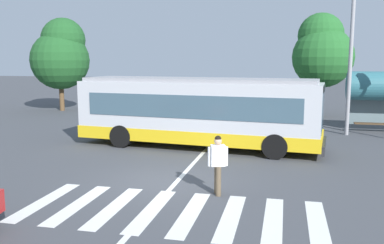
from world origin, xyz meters
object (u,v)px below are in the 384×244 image
pedestrian_crossing_street (218,162)px  parked_car_champagne (258,111)px  city_transit_bus (198,112)px  parked_car_silver (211,110)px  background_tree_left (61,54)px  twin_arm_street_lamp (352,34)px  background_tree_right (322,51)px  parked_car_white (172,108)px

pedestrian_crossing_street → parked_car_champagne: bearing=89.2°
city_transit_bus → parked_car_champagne: city_transit_bus is taller
pedestrian_crossing_street → parked_car_silver: bearing=100.9°
pedestrian_crossing_street → background_tree_left: bearing=130.6°
parked_car_champagne → twin_arm_street_lamp: (4.77, -2.76, 4.35)m
parked_car_silver → background_tree_right: (6.86, 4.30, 3.70)m
city_transit_bus → parked_car_champagne: bearing=74.1°
city_transit_bus → parked_car_white: city_transit_bus is taller
parked_car_white → background_tree_right: 10.94m
parked_car_champagne → twin_arm_street_lamp: 7.02m
city_transit_bus → pedestrian_crossing_street: size_ratio=6.38×
parked_car_white → city_transit_bus: bearing=-67.0°
background_tree_right → parked_car_silver: bearing=-147.9°
parked_car_champagne → twin_arm_street_lamp: size_ratio=0.56×
parked_car_white → parked_car_champagne: size_ratio=0.99×
city_transit_bus → parked_car_silver: (-0.76, 7.67, -0.82)m
pedestrian_crossing_street → city_transit_bus: bearing=107.1°
parked_car_champagne → background_tree_right: bearing=48.5°
pedestrian_crossing_street → parked_car_silver: (-2.70, 13.97, -0.20)m
pedestrian_crossing_street → parked_car_white: (-5.31, 14.23, -0.20)m
background_tree_left → city_transit_bus: bearing=-40.5°
parked_car_white → background_tree_right: bearing=23.1°
twin_arm_street_lamp → background_tree_right: twin_arm_street_lamp is taller
twin_arm_street_lamp → background_tree_left: (-19.89, 6.35, -0.83)m
parked_car_silver → parked_car_champagne: same height
pedestrian_crossing_street → twin_arm_street_lamp: twin_arm_street_lamp is taller
parked_car_silver → twin_arm_street_lamp: twin_arm_street_lamp is taller
pedestrian_crossing_street → twin_arm_street_lamp: 12.79m
parked_car_white → background_tree_left: bearing=161.8°
background_tree_left → background_tree_right: size_ratio=1.00×
pedestrian_crossing_street → parked_car_silver: pedestrian_crossing_street is taller
twin_arm_street_lamp → background_tree_right: (-0.81, 7.24, -0.65)m
city_transit_bus → pedestrian_crossing_street: bearing=-72.9°
parked_car_white → background_tree_left: (-9.62, 3.16, 3.52)m
twin_arm_street_lamp → parked_car_white: bearing=162.7°
parked_car_white → parked_car_champagne: same height
parked_car_silver → parked_car_champagne: bearing=-3.5°
parked_car_white → parked_car_champagne: 5.52m
twin_arm_street_lamp → background_tree_left: bearing=162.3°
city_transit_bus → parked_car_silver: size_ratio=2.39×
pedestrian_crossing_street → background_tree_left: background_tree_left is taller
twin_arm_street_lamp → background_tree_right: 7.32m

